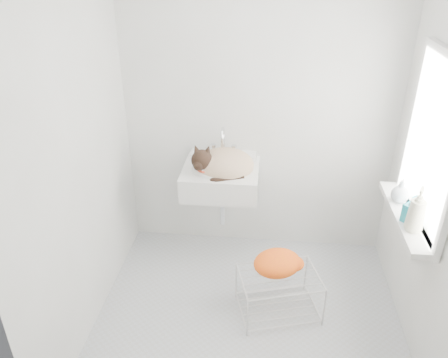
# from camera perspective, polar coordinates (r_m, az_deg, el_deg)

# --- Properties ---
(floor) EXTENTS (2.20, 2.00, 0.02)m
(floor) POSITION_cam_1_polar(r_m,az_deg,el_deg) (3.38, 3.12, -17.60)
(floor) COLOR #B2B7BD
(floor) RESTS_ON ground
(back_wall) EXTENTS (2.20, 0.02, 2.50)m
(back_wall) POSITION_cam_1_polar(r_m,az_deg,el_deg) (3.56, 4.56, 8.87)
(back_wall) COLOR white
(back_wall) RESTS_ON ground
(right_wall) EXTENTS (0.02, 2.00, 2.50)m
(right_wall) POSITION_cam_1_polar(r_m,az_deg,el_deg) (2.83, 26.67, 0.56)
(right_wall) COLOR white
(right_wall) RESTS_ON ground
(left_wall) EXTENTS (0.02, 2.00, 2.50)m
(left_wall) POSITION_cam_1_polar(r_m,az_deg,el_deg) (2.88, -18.60, 2.70)
(left_wall) COLOR white
(left_wall) RESTS_ON ground
(window_glass) EXTENTS (0.01, 0.80, 1.00)m
(window_glass) POSITION_cam_1_polar(r_m,az_deg,el_deg) (2.96, 25.64, 4.08)
(window_glass) COLOR white
(window_glass) RESTS_ON right_wall
(window_frame) EXTENTS (0.04, 0.90, 1.10)m
(window_frame) POSITION_cam_1_polar(r_m,az_deg,el_deg) (2.95, 25.36, 4.10)
(window_frame) COLOR white
(window_frame) RESTS_ON right_wall
(windowsill) EXTENTS (0.16, 0.88, 0.04)m
(windowsill) POSITION_cam_1_polar(r_m,az_deg,el_deg) (3.16, 22.43, -4.46)
(windowsill) COLOR white
(windowsill) RESTS_ON right_wall
(sink) EXTENTS (0.60, 0.53, 0.24)m
(sink) POSITION_cam_1_polar(r_m,az_deg,el_deg) (3.49, -0.40, 1.45)
(sink) COLOR white
(sink) RESTS_ON back_wall
(faucet) EXTENTS (0.22, 0.15, 0.22)m
(faucet) POSITION_cam_1_polar(r_m,az_deg,el_deg) (3.60, -0.09, 4.72)
(faucet) COLOR silver
(faucet) RESTS_ON sink
(cat) EXTENTS (0.50, 0.42, 0.30)m
(cat) POSITION_cam_1_polar(r_m,az_deg,el_deg) (3.46, -0.25, 1.91)
(cat) COLOR tan
(cat) RESTS_ON sink
(wire_rack) EXTENTS (0.64, 0.52, 0.33)m
(wire_rack) POSITION_cam_1_polar(r_m,az_deg,el_deg) (3.35, 7.05, -14.71)
(wire_rack) COLOR silver
(wire_rack) RESTS_ON floor
(towel) EXTENTS (0.43, 0.38, 0.14)m
(towel) POSITION_cam_1_polar(r_m,az_deg,el_deg) (3.25, 6.87, -11.35)
(towel) COLOR orange
(towel) RESTS_ON wire_rack
(bottle_a) EXTENTS (0.12, 0.12, 0.25)m
(bottle_a) POSITION_cam_1_polar(r_m,az_deg,el_deg) (2.99, 23.20, -6.09)
(bottle_a) COLOR #EAE8C6
(bottle_a) RESTS_ON windowsill
(bottle_b) EXTENTS (0.12, 0.12, 0.18)m
(bottle_b) POSITION_cam_1_polar(r_m,az_deg,el_deg) (3.06, 22.75, -5.10)
(bottle_b) COLOR teal
(bottle_b) RESTS_ON windowsill
(bottle_c) EXTENTS (0.16, 0.16, 0.16)m
(bottle_c) POSITION_cam_1_polar(r_m,az_deg,el_deg) (3.28, 21.66, -2.66)
(bottle_c) COLOR silver
(bottle_c) RESTS_ON windowsill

